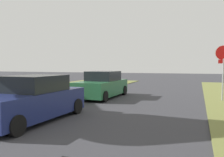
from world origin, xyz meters
TOP-DOWN VIEW (x-y plane):
  - stop_sign_far at (4.47, 15.47)m, footprint 0.81×0.43m
  - parked_sedan_navy at (-2.20, 8.32)m, footprint 2.02×4.44m
  - parked_sedan_green at (-2.19, 14.74)m, footprint 2.02×4.44m

SIDE VIEW (x-z plane):
  - parked_sedan_navy at x=-2.20m, z-range -0.06..1.51m
  - parked_sedan_green at x=-2.19m, z-range -0.06..1.51m
  - stop_sign_far at x=4.47m, z-range 0.70..3.66m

